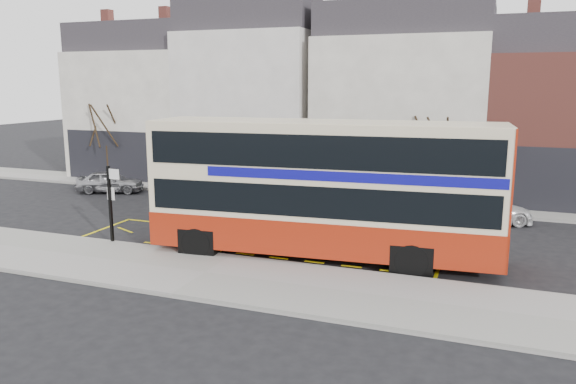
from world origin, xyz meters
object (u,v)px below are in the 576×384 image
at_px(double_decker_bus, 324,187).
at_px(street_tree_right, 434,128).
at_px(street_tree_left, 105,114).
at_px(car_grey, 343,194).
at_px(bus_stop_post, 111,196).
at_px(car_silver, 110,182).
at_px(car_white, 483,210).

bearing_deg(double_decker_bus, street_tree_right, 70.98).
bearing_deg(street_tree_left, street_tree_right, 0.22).
distance_m(double_decker_bus, car_grey, 8.42).
distance_m(double_decker_bus, bus_stop_post, 8.16).
height_order(car_silver, street_tree_left, street_tree_left).
relative_size(bus_stop_post, car_grey, 0.68).
bearing_deg(double_decker_bus, street_tree_left, 144.62).
distance_m(car_silver, car_white, 20.05).
distance_m(double_decker_bus, street_tree_left, 20.03).
bearing_deg(car_white, street_tree_right, 21.77).
xyz_separation_m(double_decker_bus, car_grey, (-1.48, 8.09, -1.85)).
xyz_separation_m(double_decker_bus, car_silver, (-14.88, 7.24, -1.93)).
relative_size(car_grey, street_tree_right, 0.74).
relative_size(double_decker_bus, car_silver, 3.36).
bearing_deg(car_silver, street_tree_right, -99.68).
xyz_separation_m(bus_stop_post, car_silver, (-6.86, 8.61, -1.29)).
relative_size(double_decker_bus, street_tree_left, 1.99).
height_order(bus_stop_post, street_tree_right, street_tree_right).
bearing_deg(bus_stop_post, car_white, 38.47).
bearing_deg(car_white, street_tree_left, 63.09).
bearing_deg(street_tree_right, street_tree_left, -179.78).
relative_size(bus_stop_post, street_tree_left, 0.47).
height_order(car_white, street_tree_right, street_tree_right).
height_order(bus_stop_post, street_tree_left, street_tree_left).
bearing_deg(double_decker_bus, car_grey, 95.47).
relative_size(car_silver, car_white, 0.87).
bearing_deg(bus_stop_post, street_tree_left, 133.95).
height_order(car_grey, car_white, car_grey).
height_order(car_silver, car_white, car_silver).
xyz_separation_m(car_white, street_tree_left, (-22.37, 2.88, 3.62)).
bearing_deg(double_decker_bus, car_silver, 149.14).
relative_size(car_white, street_tree_left, 0.68).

